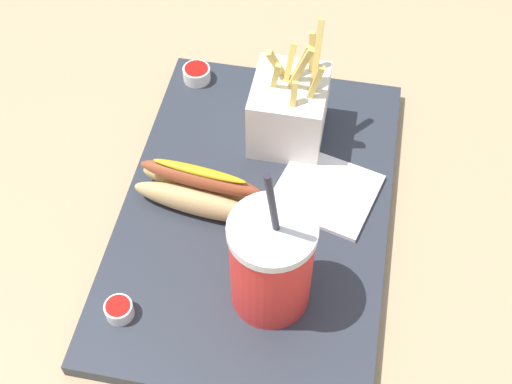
{
  "coord_description": "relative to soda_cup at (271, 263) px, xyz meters",
  "views": [
    {
      "loc": [
        0.48,
        0.09,
        0.7
      ],
      "look_at": [
        0.0,
        0.0,
        0.05
      ],
      "focal_mm": 48.36,
      "sensor_mm": 36.0,
      "label": 1
    }
  ],
  "objects": [
    {
      "name": "fries_basket",
      "position": [
        -0.24,
        -0.02,
        -0.02
      ],
      "size": [
        0.1,
        0.09,
        0.17
      ],
      "color": "white",
      "rests_on": "food_tray"
    },
    {
      "name": "soda_cup",
      "position": [
        0.0,
        0.0,
        0.0
      ],
      "size": [
        0.09,
        0.09,
        0.23
      ],
      "color": "red",
      "rests_on": "food_tray"
    },
    {
      "name": "hot_dog_1",
      "position": [
        -0.11,
        -0.1,
        -0.04
      ],
      "size": [
        0.07,
        0.17,
        0.07
      ],
      "color": "#DBB775",
      "rests_on": "food_tray"
    },
    {
      "name": "ground_plane",
      "position": [
        -0.11,
        -0.04,
        -0.1
      ],
      "size": [
        2.4,
        2.4,
        0.02
      ],
      "primitive_type": "cube",
      "color": "tan"
    },
    {
      "name": "food_tray",
      "position": [
        -0.11,
        -0.04,
        -0.08
      ],
      "size": [
        0.48,
        0.32,
        0.02
      ],
      "primitive_type": "cube",
      "color": "#2D333D",
      "rests_on": "ground_plane"
    },
    {
      "name": "napkin_stack",
      "position": [
        -0.15,
        0.04,
        -0.06
      ],
      "size": [
        0.13,
        0.14,
        0.01
      ],
      "primitive_type": "cube",
      "rotation": [
        0.0,
        0.0,
        -0.26
      ],
      "color": "white",
      "rests_on": "food_tray"
    },
    {
      "name": "ketchup_cup_2",
      "position": [
        -0.32,
        -0.16,
        -0.06
      ],
      "size": [
        0.04,
        0.04,
        0.02
      ],
      "color": "white",
      "rests_on": "food_tray"
    },
    {
      "name": "ketchup_cup_1",
      "position": [
        0.05,
        -0.16,
        -0.06
      ],
      "size": [
        0.03,
        0.03,
        0.02
      ],
      "color": "white",
      "rests_on": "food_tray"
    }
  ]
}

